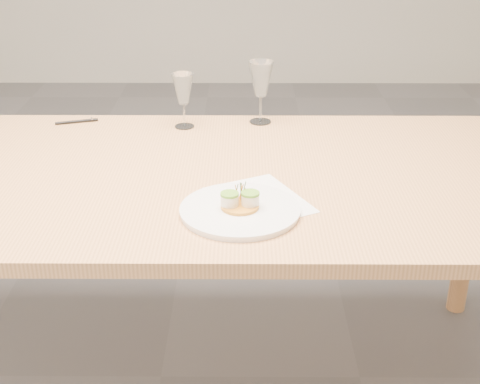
{
  "coord_description": "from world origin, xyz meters",
  "views": [
    {
      "loc": [
        0.28,
        -1.75,
        1.52
      ],
      "look_at": [
        0.27,
        -0.24,
        0.8
      ],
      "focal_mm": 50.0,
      "sensor_mm": 36.0,
      "label": 1
    }
  ],
  "objects_px": {
    "ballpoint_pen": "(77,121)",
    "wine_glass_3": "(261,80)",
    "dinner_plate": "(240,209)",
    "wine_glass_2": "(183,90)",
    "dining_table": "(149,193)",
    "recipe_sheet": "(259,200)"
  },
  "relations": [
    {
      "from": "ballpoint_pen",
      "to": "wine_glass_3",
      "type": "xyz_separation_m",
      "value": [
        0.63,
        0.01,
        0.14
      ]
    },
    {
      "from": "recipe_sheet",
      "to": "dining_table",
      "type": "bearing_deg",
      "value": 123.04
    },
    {
      "from": "dinner_plate",
      "to": "ballpoint_pen",
      "type": "bearing_deg",
      "value": 129.93
    },
    {
      "from": "dinner_plate",
      "to": "wine_glass_3",
      "type": "bearing_deg",
      "value": 84.54
    },
    {
      "from": "recipe_sheet",
      "to": "ballpoint_pen",
      "type": "distance_m",
      "value": 0.86
    },
    {
      "from": "ballpoint_pen",
      "to": "wine_glass_3",
      "type": "bearing_deg",
      "value": -16.09
    },
    {
      "from": "recipe_sheet",
      "to": "wine_glass_2",
      "type": "height_order",
      "value": "wine_glass_2"
    },
    {
      "from": "dining_table",
      "to": "wine_glass_2",
      "type": "bearing_deg",
      "value": 78.8
    },
    {
      "from": "wine_glass_3",
      "to": "wine_glass_2",
      "type": "bearing_deg",
      "value": -169.12
    },
    {
      "from": "ballpoint_pen",
      "to": "wine_glass_3",
      "type": "height_order",
      "value": "wine_glass_3"
    },
    {
      "from": "dinner_plate",
      "to": "wine_glass_3",
      "type": "height_order",
      "value": "wine_glass_3"
    },
    {
      "from": "recipe_sheet",
      "to": "dinner_plate",
      "type": "bearing_deg",
      "value": -149.73
    },
    {
      "from": "ballpoint_pen",
      "to": "dinner_plate",
      "type": "bearing_deg",
      "value": -67.19
    },
    {
      "from": "wine_glass_3",
      "to": "dinner_plate",
      "type": "bearing_deg",
      "value": -95.46
    },
    {
      "from": "dining_table",
      "to": "recipe_sheet",
      "type": "xyz_separation_m",
      "value": [
        0.32,
        -0.18,
        0.07
      ]
    },
    {
      "from": "wine_glass_2",
      "to": "dinner_plate",
      "type": "bearing_deg",
      "value": -73.25
    },
    {
      "from": "dining_table",
      "to": "dinner_plate",
      "type": "bearing_deg",
      "value": -43.97
    },
    {
      "from": "dining_table",
      "to": "recipe_sheet",
      "type": "bearing_deg",
      "value": -29.84
    },
    {
      "from": "dining_table",
      "to": "wine_glass_3",
      "type": "xyz_separation_m",
      "value": [
        0.33,
        0.43,
        0.22
      ]
    },
    {
      "from": "wine_glass_2",
      "to": "wine_glass_3",
      "type": "distance_m",
      "value": 0.26
    },
    {
      "from": "dining_table",
      "to": "ballpoint_pen",
      "type": "bearing_deg",
      "value": 125.52
    },
    {
      "from": "wine_glass_2",
      "to": "ballpoint_pen",
      "type": "bearing_deg",
      "value": 174.16
    }
  ]
}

